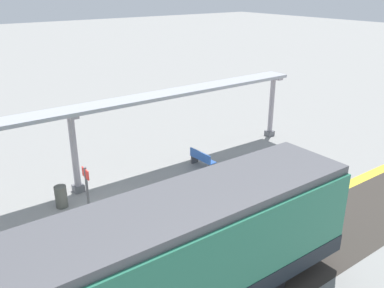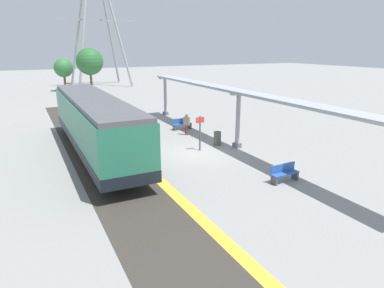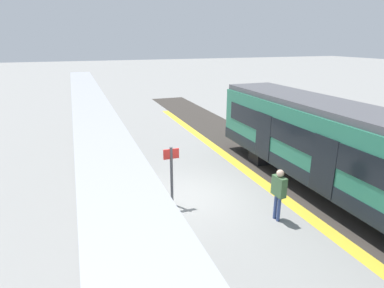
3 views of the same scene
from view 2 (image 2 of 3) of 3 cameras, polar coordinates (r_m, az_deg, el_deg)
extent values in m
plane|color=gray|center=(20.72, 0.01, -1.59)|extent=(176.00, 176.00, 0.00)
cube|color=gold|center=(19.52, -8.87, -2.90)|extent=(0.52, 30.66, 0.01)
cube|color=#38332D|center=(19.09, -14.18, -3.67)|extent=(3.20, 42.66, 0.01)
cube|color=#287358|center=(20.97, -16.10, 3.47)|extent=(2.60, 14.83, 2.60)
cube|color=black|center=(21.21, -15.89, 0.77)|extent=(2.63, 14.85, 0.55)
cube|color=#515156|center=(20.73, -16.40, 7.30)|extent=(2.39, 14.83, 0.24)
cube|color=black|center=(21.18, -12.68, 4.69)|extent=(0.03, 13.64, 0.84)
cube|color=black|center=(17.82, -9.59, 0.89)|extent=(0.04, 1.10, 2.00)
cube|color=black|center=(21.29, -12.57, 3.21)|extent=(0.04, 1.10, 2.00)
cube|color=black|center=(24.84, -14.72, 4.88)|extent=(0.04, 1.10, 2.00)
cube|color=black|center=(25.90, -17.84, 1.97)|extent=(2.21, 0.90, 0.64)
cube|color=black|center=(16.96, -12.58, -4.95)|extent=(2.21, 0.90, 0.64)
cube|color=slate|center=(22.10, 7.56, -0.20)|extent=(0.44, 0.44, 0.30)
cylinder|color=#A198A1|center=(21.69, 7.73, 4.13)|extent=(0.28, 0.28, 3.11)
cube|color=#A198A1|center=(21.41, 7.89, 8.36)|extent=(1.10, 0.36, 0.12)
cube|color=slate|center=(32.54, -4.45, 5.16)|extent=(0.44, 0.44, 0.30)
cylinder|color=#A198A1|center=(32.27, -4.52, 8.13)|extent=(0.28, 0.28, 3.11)
cube|color=#A198A1|center=(32.08, -4.58, 10.99)|extent=(1.10, 0.36, 0.12)
cube|color=#A8AAB2|center=(21.54, 7.64, 8.79)|extent=(1.20, 24.69, 0.16)
cube|color=#2F5BA5|center=(26.63, -1.65, 3.38)|extent=(1.51, 0.49, 0.04)
cube|color=#2F5BA5|center=(26.75, -1.81, 3.92)|extent=(1.50, 0.11, 0.40)
cube|color=#4C4C51|center=(26.94, -0.33, 3.04)|extent=(0.11, 0.40, 0.42)
cube|color=#4C4C51|center=(26.43, -2.99, 2.76)|extent=(0.11, 0.40, 0.42)
cube|color=#2B56A9|center=(16.91, 15.37, -4.76)|extent=(1.52, 0.50, 0.04)
cube|color=#2B56A9|center=(16.96, 14.98, -3.88)|extent=(1.50, 0.12, 0.40)
cube|color=#4C4C51|center=(17.45, 16.91, -5.05)|extent=(0.12, 0.40, 0.42)
cube|color=#4C4C51|center=(16.56, 13.63, -5.95)|extent=(0.12, 0.40, 0.42)
cylinder|color=#4E4E48|center=(22.40, 4.28, 0.94)|extent=(0.48, 0.48, 0.91)
cylinder|color=#4C4C51|center=(21.05, 1.35, 1.80)|extent=(0.10, 0.10, 2.20)
cube|color=red|center=(20.85, 1.36, 4.06)|extent=(0.56, 0.04, 0.36)
cylinder|color=#354980|center=(21.96, -8.06, 0.47)|extent=(0.11, 0.11, 0.88)
cylinder|color=#354980|center=(22.12, -8.25, 0.58)|extent=(0.11, 0.11, 0.88)
cube|color=#436941|center=(21.85, -8.24, 2.49)|extent=(0.27, 0.53, 0.66)
sphere|color=beige|center=(21.75, -8.28, 3.64)|extent=(0.24, 0.24, 0.24)
cylinder|color=maroon|center=(24.91, -0.74, 2.38)|extent=(0.10, 0.10, 0.78)
cylinder|color=maroon|center=(24.97, -1.08, 2.41)|extent=(0.10, 0.10, 0.78)
cube|color=gray|center=(24.78, -0.92, 3.93)|extent=(0.45, 0.48, 0.59)
sphere|color=#86644D|center=(24.70, -0.92, 4.83)|extent=(0.21, 0.21, 0.21)
cylinder|color=#93969B|center=(61.83, -14.23, 20.43)|extent=(4.44, 4.50, 22.78)
cylinder|color=#93969B|center=(61.02, -18.25, 20.20)|extent=(4.44, 4.50, 22.78)
cylinder|color=#93969B|center=(57.83, -13.26, 20.82)|extent=(4.44, 4.50, 22.78)
cylinder|color=#93969B|center=(56.97, -17.56, 20.60)|extent=(4.44, 4.50, 22.78)
cube|color=#93969B|center=(59.29, -15.74, 19.42)|extent=(12.10, 0.30, 0.24)
cylinder|color=brown|center=(50.77, -16.55, 9.89)|extent=(0.32, 0.32, 2.77)
sphere|color=#286430|center=(50.58, -16.81, 13.13)|extent=(3.73, 3.73, 3.73)
cylinder|color=brown|center=(53.23, -20.54, 9.52)|extent=(0.32, 0.32, 2.27)
sphere|color=#317239|center=(53.06, -20.78, 11.89)|extent=(2.68, 2.68, 2.68)
camera|label=1|loc=(23.17, -37.45, 18.18)|focal=38.17mm
camera|label=3|loc=(30.73, -2.71, 14.98)|focal=30.06mm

